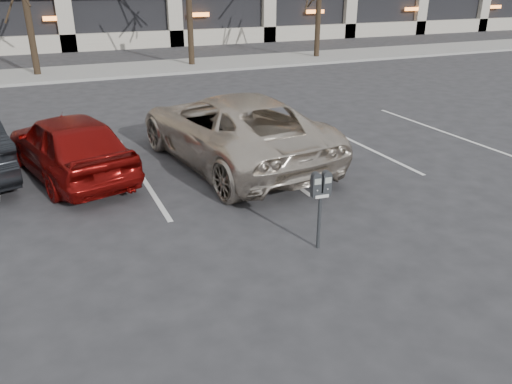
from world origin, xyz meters
name	(u,v)px	position (x,y,z in m)	size (l,w,h in m)	color
ground	(239,202)	(0.00, 0.00, 0.00)	(140.00, 140.00, 0.00)	#28282B
sidewalk	(108,71)	(0.00, 16.00, 0.06)	(80.00, 4.00, 0.12)	gray
stall_lines	(140,173)	(-1.40, 2.30, 0.01)	(16.90, 5.20, 0.00)	silver
parking_meter	(321,192)	(0.49, -2.11, 0.96)	(0.33, 0.15, 1.25)	black
suv_silver	(232,128)	(0.74, 2.21, 0.80)	(3.34, 6.01, 1.60)	beige
car_red	(69,145)	(-2.74, 2.70, 0.71)	(1.67, 4.14, 1.41)	maroon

